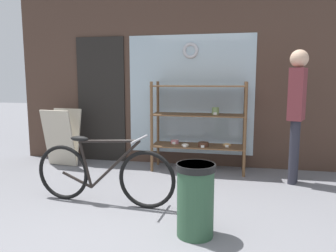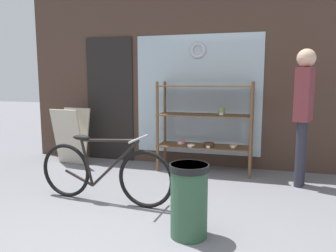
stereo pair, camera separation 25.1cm
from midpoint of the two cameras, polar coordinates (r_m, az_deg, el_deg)
storefront_facade at (r=5.40m, az=4.24°, el=13.82°), size 5.55×0.13×3.98m
display_case at (r=4.98m, az=7.92°, el=0.96°), size 1.42×0.45×1.37m
bicycle at (r=3.81m, az=-9.34°, el=-7.99°), size 1.68×0.46×0.78m
sandwich_board at (r=5.63m, az=-15.30°, el=-1.73°), size 0.57×0.44×0.92m
pedestrian at (r=4.60m, az=24.01°, el=3.26°), size 0.28×0.36×1.78m
trash_bin at (r=2.98m, az=6.14°, el=-12.33°), size 0.35×0.35×0.67m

